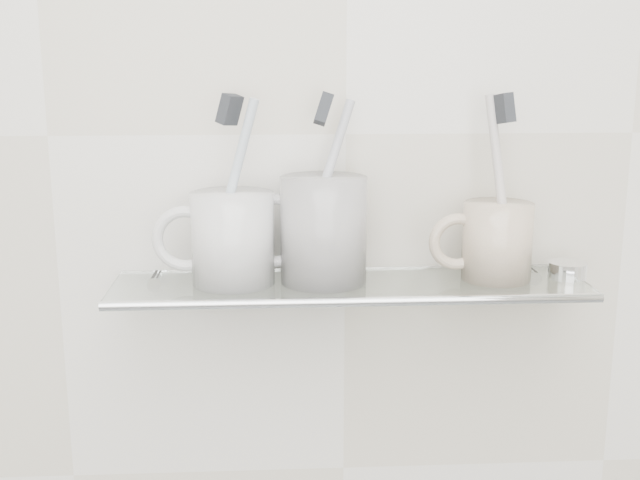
{
  "coord_description": "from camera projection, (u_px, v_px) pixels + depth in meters",
  "views": [
    {
      "loc": [
        -0.08,
        0.23,
        1.34
      ],
      "look_at": [
        -0.03,
        1.04,
        1.15
      ],
      "focal_mm": 45.0,
      "sensor_mm": 36.0,
      "label": 1
    }
  ],
  "objects": [
    {
      "name": "shelf_glass",
      "position": [
        350.0,
        286.0,
        0.85
      ],
      "size": [
        0.5,
        0.12,
        0.01
      ],
      "primitive_type": "cube",
      "color": "silver",
      "rests_on": "wall_back"
    },
    {
      "name": "bristles_left",
      "position": [
        230.0,
        109.0,
        0.8
      ],
      "size": [
        0.03,
        0.03,
        0.03
      ],
      "primitive_type": "cube",
      "rotation": [
        -0.08,
        0.28,
        -0.64
      ],
      "color": "#25282C",
      "rests_on": "toothbrush_left"
    },
    {
      "name": "mug_left_handle",
      "position": [
        185.0,
        239.0,
        0.83
      ],
      "size": [
        0.07,
        0.01,
        0.07
      ],
      "primitive_type": "torus",
      "rotation": [
        1.57,
        0.0,
        0.0
      ],
      "color": "silver",
      "rests_on": "mug_left"
    },
    {
      "name": "bracket_right",
      "position": [
        531.0,
        281.0,
        0.91
      ],
      "size": [
        0.02,
        0.03,
        0.02
      ],
      "primitive_type": "cylinder",
      "rotation": [
        1.57,
        0.0,
        0.0
      ],
      "color": "silver",
      "rests_on": "wall_back"
    },
    {
      "name": "bristles_center",
      "position": [
        324.0,
        109.0,
        0.81
      ],
      "size": [
        0.02,
        0.03,
        0.04
      ],
      "primitive_type": "cube",
      "rotation": [
        -0.28,
        0.31,
        -0.09
      ],
      "color": "#25282C",
      "rests_on": "toothbrush_center"
    },
    {
      "name": "toothbrush_center",
      "position": [
        324.0,
        187.0,
        0.83
      ],
      "size": [
        0.07,
        0.06,
        0.18
      ],
      "primitive_type": "cylinder",
      "rotation": [
        -0.28,
        0.31,
        -0.09
      ],
      "color": "#A3A6AF",
      "rests_on": "mug_center"
    },
    {
      "name": "chrome_cap",
      "position": [
        567.0,
        270.0,
        0.86
      ],
      "size": [
        0.04,
        0.04,
        0.02
      ],
      "primitive_type": "cylinder",
      "color": "silver",
      "rests_on": "shelf_glass"
    },
    {
      "name": "shelf_rail",
      "position": [
        355.0,
        302.0,
        0.79
      ],
      "size": [
        0.5,
        0.01,
        0.01
      ],
      "primitive_type": "cylinder",
      "rotation": [
        0.0,
        1.57,
        0.0
      ],
      "color": "silver",
      "rests_on": "shelf_glass"
    },
    {
      "name": "mug_left",
      "position": [
        233.0,
        238.0,
        0.83
      ],
      "size": [
        0.1,
        0.1,
        0.1
      ],
      "primitive_type": "cylinder",
      "rotation": [
        0.0,
        0.0,
        -0.12
      ],
      "color": "silver",
      "rests_on": "shelf_glass"
    },
    {
      "name": "toothbrush_right",
      "position": [
        500.0,
        186.0,
        0.84
      ],
      "size": [
        0.04,
        0.04,
        0.19
      ],
      "primitive_type": "cylinder",
      "rotation": [
        -0.16,
        -0.09,
        0.31
      ],
      "color": "#C1B0A2",
      "rests_on": "mug_right"
    },
    {
      "name": "bristles_right",
      "position": [
        504.0,
        108.0,
        0.82
      ],
      "size": [
        0.02,
        0.03,
        0.03
      ],
      "primitive_type": "cube",
      "rotation": [
        -0.16,
        -0.09,
        0.31
      ],
      "color": "#25282C",
      "rests_on": "toothbrush_right"
    },
    {
      "name": "mug_right",
      "position": [
        497.0,
        241.0,
        0.85
      ],
      "size": [
        0.08,
        0.08,
        0.08
      ],
      "primitive_type": "cylinder",
      "rotation": [
        0.0,
        0.0,
        0.08
      ],
      "color": "beige",
      "rests_on": "shelf_glass"
    },
    {
      "name": "mug_center",
      "position": [
        323.0,
        230.0,
        0.84
      ],
      "size": [
        0.11,
        0.11,
        0.11
      ],
      "primitive_type": "cylinder",
      "rotation": [
        0.0,
        0.0,
        -0.31
      ],
      "color": "white",
      "rests_on": "shelf_glass"
    },
    {
      "name": "mug_center_handle",
      "position": [
        274.0,
        231.0,
        0.83
      ],
      "size": [
        0.08,
        0.01,
        0.08
      ],
      "primitive_type": "torus",
      "rotation": [
        1.57,
        0.0,
        0.0
      ],
      "color": "white",
      "rests_on": "mug_center"
    },
    {
      "name": "mug_right_handle",
      "position": [
        457.0,
        242.0,
        0.85
      ],
      "size": [
        0.06,
        0.01,
        0.06
      ],
      "primitive_type": "torus",
      "rotation": [
        1.57,
        0.0,
        0.0
      ],
      "color": "beige",
      "rests_on": "mug_right"
    },
    {
      "name": "bracket_left",
      "position": [
        157.0,
        286.0,
        0.88
      ],
      "size": [
        0.02,
        0.03,
        0.02
      ],
      "primitive_type": "cylinder",
      "rotation": [
        1.57,
        0.0,
        0.0
      ],
      "color": "silver",
      "rests_on": "wall_back"
    },
    {
      "name": "wall_back",
      "position": [
        346.0,
        134.0,
        0.87
      ],
      "size": [
        2.5,
        0.0,
        2.5
      ],
      "primitive_type": "plane",
      "rotation": [
        1.57,
        0.0,
        0.0
      ],
      "color": "silver",
      "rests_on": "ground"
    },
    {
      "name": "toothbrush_left",
      "position": [
        232.0,
        188.0,
        0.82
      ],
      "size": [
        0.06,
        0.03,
        0.19
      ],
      "primitive_type": "cylinder",
      "rotation": [
        -0.08,
        0.28,
        -0.64
      ],
      "color": "silver",
      "rests_on": "mug_left"
    }
  ]
}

